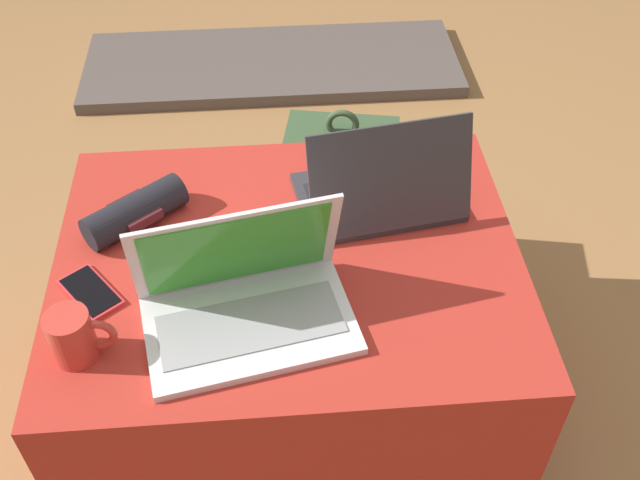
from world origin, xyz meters
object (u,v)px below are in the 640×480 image
at_px(laptop_near, 245,299).
at_px(wrist_brace, 135,211).
at_px(backpack, 341,196).
at_px(cell_phone, 90,292).
at_px(laptop_far, 381,191).
at_px(coffee_mug, 74,336).

height_order(laptop_near, wrist_brace, laptop_near).
distance_m(backpack, wrist_brace, 0.66).
bearing_deg(laptop_near, cell_phone, 153.60).
bearing_deg(backpack, laptop_far, 107.53).
distance_m(laptop_near, backpack, 0.75).
xyz_separation_m(laptop_near, laptop_far, (0.28, 0.27, -0.00)).
relative_size(laptop_near, wrist_brace, 1.90).
relative_size(cell_phone, coffee_mug, 1.28).
height_order(backpack, coffee_mug, coffee_mug).
xyz_separation_m(cell_phone, backpack, (0.53, 0.55, -0.28)).
distance_m(laptop_near, laptop_far, 0.39).
bearing_deg(cell_phone, wrist_brace, -148.60).
relative_size(laptop_far, wrist_brace, 1.69).
height_order(wrist_brace, coffee_mug, coffee_mug).
xyz_separation_m(backpack, wrist_brace, (-0.46, -0.37, 0.31)).
bearing_deg(wrist_brace, laptop_far, 0.93).
distance_m(laptop_near, wrist_brace, 0.35).
height_order(laptop_far, coffee_mug, laptop_far).
distance_m(cell_phone, wrist_brace, 0.20).
bearing_deg(coffee_mug, laptop_far, 30.40).
bearing_deg(wrist_brace, cell_phone, -110.64).
distance_m(wrist_brace, coffee_mug, 0.33).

